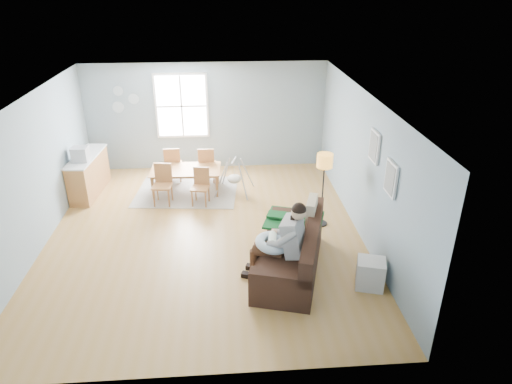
{
  "coord_description": "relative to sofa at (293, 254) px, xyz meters",
  "views": [
    {
      "loc": [
        0.41,
        -7.75,
        4.59
      ],
      "look_at": [
        0.97,
        -0.26,
        1.0
      ],
      "focal_mm": 32.0,
      "sensor_mm": 36.0,
      "label": 1
    }
  ],
  "objects": [
    {
      "name": "counter",
      "position": [
        -4.22,
        3.42,
        0.15
      ],
      "size": [
        0.6,
        1.66,
        0.91
      ],
      "color": "olive",
      "rests_on": "room"
    },
    {
      "name": "green_throw",
      "position": [
        0.12,
        0.73,
        0.25
      ],
      "size": [
        1.22,
        1.13,
        0.04
      ],
      "primitive_type": "cube",
      "rotation": [
        0.0,
        0.0,
        -0.31
      ],
      "color": "#124F22",
      "rests_on": "sofa"
    },
    {
      "name": "chair_sw",
      "position": [
        -2.47,
        2.76,
        0.19
      ],
      "size": [
        0.45,
        0.45,
        0.89
      ],
      "color": "#9F6236",
      "rests_on": "rug"
    },
    {
      "name": "room",
      "position": [
        -1.52,
        1.31,
        2.1
      ],
      "size": [
        8.4,
        9.4,
        3.9
      ],
      "color": "#AE7E3E"
    },
    {
      "name": "sofa",
      "position": [
        0.0,
        0.0,
        0.0
      ],
      "size": [
        1.51,
        2.38,
        0.89
      ],
      "color": "black",
      "rests_on": "room"
    },
    {
      "name": "floor_lamp",
      "position": [
        0.8,
        1.54,
        0.94
      ],
      "size": [
        0.31,
        0.31,
        1.52
      ],
      "color": "black",
      "rests_on": "room"
    },
    {
      "name": "chair_ne",
      "position": [
        -1.54,
        3.8,
        0.19
      ],
      "size": [
        0.42,
        0.42,
        0.89
      ],
      "color": "#9F6236",
      "rests_on": "rug"
    },
    {
      "name": "dining_table",
      "position": [
        -2.01,
        3.28,
        -0.04
      ],
      "size": [
        1.62,
        0.93,
        0.56
      ],
      "primitive_type": "imported",
      "rotation": [
        0.0,
        0.0,
        -0.02
      ],
      "color": "olive",
      "rests_on": "rug"
    },
    {
      "name": "nursing_pillow",
      "position": [
        -0.38,
        -0.22,
        0.37
      ],
      "size": [
        0.72,
        0.71,
        0.23
      ],
      "primitive_type": "torus",
      "rotation": [
        0.0,
        0.14,
        -0.29
      ],
      "color": "silver",
      "rests_on": "father"
    },
    {
      "name": "rug",
      "position": [
        -2.01,
        3.28,
        -0.31
      ],
      "size": [
        2.45,
        1.96,
        0.01
      ],
      "primitive_type": "cube",
      "rotation": [
        0.0,
        0.0,
        -0.1
      ],
      "color": "gray",
      "rests_on": "room"
    },
    {
      "name": "toddler",
      "position": [
        -0.02,
        0.23,
        0.43
      ],
      "size": [
        0.57,
        0.34,
        0.86
      ],
      "color": "white",
      "rests_on": "sofa"
    },
    {
      "name": "chair_se",
      "position": [
        -1.64,
        2.67,
        0.14
      ],
      "size": [
        0.44,
        0.44,
        0.82
      ],
      "color": "#9F6236",
      "rests_on": "rug"
    },
    {
      "name": "pictures",
      "position": [
        1.44,
        0.26,
        1.53
      ],
      "size": [
        0.05,
        1.34,
        0.74
      ],
      "color": "white",
      "rests_on": "room"
    },
    {
      "name": "window",
      "position": [
        -2.12,
        4.77,
        1.33
      ],
      "size": [
        1.32,
        0.08,
        1.62
      ],
      "color": "white",
      "rests_on": "room"
    },
    {
      "name": "baby_swing",
      "position": [
        -0.9,
        3.16,
        0.05
      ],
      "size": [
        0.96,
        0.97,
        0.81
      ],
      "color": "#A7A7AC",
      "rests_on": "room"
    },
    {
      "name": "monitor",
      "position": [
        -4.24,
        3.11,
        0.75
      ],
      "size": [
        0.34,
        0.32,
        0.31
      ],
      "color": "#A7A7AC",
      "rests_on": "counter"
    },
    {
      "name": "storage_cube",
      "position": [
        1.17,
        -0.55,
        -0.07
      ],
      "size": [
        0.53,
        0.5,
        0.49
      ],
      "color": "silver",
      "rests_on": "room"
    },
    {
      "name": "beige_pillow",
      "position": [
        0.38,
        0.49,
        0.5
      ],
      "size": [
        0.31,
        0.56,
        0.54
      ],
      "primitive_type": "cube",
      "rotation": [
        0.0,
        0.0,
        -0.3
      ],
      "color": "#B3AA89",
      "rests_on": "sofa"
    },
    {
      "name": "wall_plates",
      "position": [
        -3.53,
        4.78,
        1.51
      ],
      "size": [
        0.67,
        0.02,
        0.66
      ],
      "color": "#A2BAC2",
      "rests_on": "room"
    },
    {
      "name": "chair_nw",
      "position": [
        -2.35,
        3.88,
        0.19
      ],
      "size": [
        0.42,
        0.42,
        0.89
      ],
      "color": "#9F6236",
      "rests_on": "rug"
    },
    {
      "name": "father",
      "position": [
        -0.22,
        -0.26,
        0.46
      ],
      "size": [
        1.1,
        0.77,
        1.46
      ],
      "color": "gray",
      "rests_on": "sofa"
    },
    {
      "name": "infant",
      "position": [
        -0.37,
        -0.19,
        0.46
      ],
      "size": [
        0.18,
        0.38,
        0.14
      ],
      "color": "silver",
      "rests_on": "nursing_pillow"
    }
  ]
}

